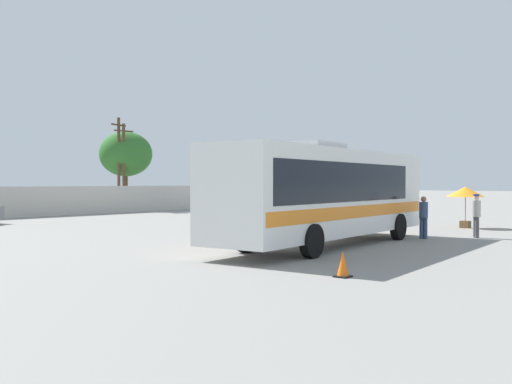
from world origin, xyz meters
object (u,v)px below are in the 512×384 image
at_px(utility_pole_near, 119,162).
at_px(traffic_cone_on_apron, 343,264).
at_px(roadside_tree_right, 126,154).
at_px(vendor_umbrella_near_gate_orange, 465,193).
at_px(attendant_by_bus_door, 423,215).
at_px(utility_pole_far, 124,165).
at_px(coach_bus_white_orange, 326,192).
at_px(passenger_waiting_on_apron, 476,213).

distance_m(utility_pole_near, traffic_cone_on_apron, 36.01).
xyz_separation_m(roadside_tree_right, traffic_cone_on_apron, (-18.84, -32.48, -4.39)).
height_order(vendor_umbrella_near_gate_orange, roadside_tree_right, roadside_tree_right).
bearing_deg(vendor_umbrella_near_gate_orange, utility_pole_near, 89.69).
bearing_deg(roadside_tree_right, traffic_cone_on_apron, -120.11).
bearing_deg(roadside_tree_right, utility_pole_near, -145.00).
distance_m(vendor_umbrella_near_gate_orange, traffic_cone_on_apron, 17.47).
bearing_deg(vendor_umbrella_near_gate_orange, attendant_by_bus_door, -174.07).
distance_m(utility_pole_far, traffic_cone_on_apron, 35.88).
bearing_deg(coach_bus_white_orange, utility_pole_far, 65.97).
bearing_deg(roadside_tree_right, utility_pole_far, -132.88).
distance_m(vendor_umbrella_near_gate_orange, utility_pole_near, 28.32).
height_order(roadside_tree_right, traffic_cone_on_apron, roadside_tree_right).
height_order(utility_pole_far, traffic_cone_on_apron, utility_pole_far).
bearing_deg(coach_bus_white_orange, passenger_waiting_on_apron, -24.66).
distance_m(utility_pole_near, roadside_tree_right, 2.04).
bearing_deg(utility_pole_far, attendant_by_bus_door, -104.07).
bearing_deg(utility_pole_near, traffic_cone_on_apron, -118.83).
bearing_deg(utility_pole_far, coach_bus_white_orange, -114.03).
distance_m(attendant_by_bus_door, traffic_cone_on_apron, 10.68).
relative_size(utility_pole_near, traffic_cone_on_apron, 11.83).
bearing_deg(utility_pole_near, vendor_umbrella_near_gate_orange, -90.31).
relative_size(roadside_tree_right, traffic_cone_on_apron, 10.31).
bearing_deg(attendant_by_bus_door, passenger_waiting_on_apron, -40.57).
bearing_deg(coach_bus_white_orange, utility_pole_near, 66.70).
relative_size(vendor_umbrella_near_gate_orange, roadside_tree_right, 0.31).
relative_size(coach_bus_white_orange, attendant_by_bus_door, 6.99).
relative_size(attendant_by_bus_door, utility_pole_far, 0.24).
xyz_separation_m(attendant_by_bus_door, utility_pole_far, (7.19, 28.66, 2.75)).
height_order(utility_pole_near, traffic_cone_on_apron, utility_pole_near).
distance_m(attendant_by_bus_door, utility_pole_near, 29.90).
relative_size(utility_pole_near, roadside_tree_right, 1.15).
bearing_deg(attendant_by_bus_door, coach_bus_white_orange, 162.46).
bearing_deg(passenger_waiting_on_apron, roadside_tree_right, 78.02).
height_order(utility_pole_near, roadside_tree_right, utility_pole_near).
bearing_deg(coach_bus_white_orange, roadside_tree_right, 64.87).
relative_size(attendant_by_bus_door, passenger_waiting_on_apron, 0.96).
bearing_deg(roadside_tree_right, vendor_umbrella_near_gate_orange, -93.35).
distance_m(attendant_by_bus_door, utility_pole_far, 29.67).
distance_m(attendant_by_bus_door, roadside_tree_right, 31.42).
height_order(coach_bus_white_orange, traffic_cone_on_apron, coach_bus_white_orange).
xyz_separation_m(attendant_by_bus_door, utility_pole_near, (6.90, 28.94, 2.99)).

